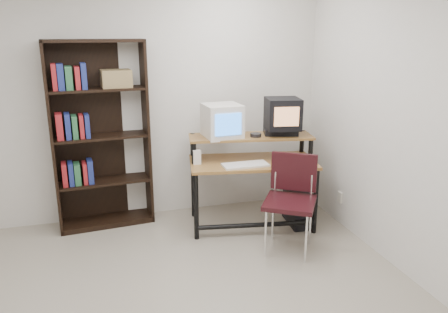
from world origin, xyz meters
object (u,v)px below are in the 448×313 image
object	(u,v)px
bookshelf	(100,134)
pc_tower	(297,205)
crt_monitor	(222,121)
school_chair	(291,192)
crt_tv	(283,114)
computer_desk	(252,163)

from	to	relation	value
bookshelf	pc_tower	bearing A→B (deg)	-21.77
crt_monitor	bookshelf	xyz separation A→B (m)	(-1.27, 0.30, -0.13)
crt_monitor	pc_tower	bearing A→B (deg)	-24.98
pc_tower	school_chair	size ratio (longest dim) A/B	0.48
pc_tower	school_chair	xyz separation A→B (m)	(-0.31, -0.49, 0.37)
crt_tv	crt_monitor	bearing A→B (deg)	179.82
crt_tv	bookshelf	xyz separation A→B (m)	(-1.91, 0.41, -0.20)
crt_tv	bookshelf	size ratio (longest dim) A/B	0.20
crt_monitor	pc_tower	distance (m)	1.26
computer_desk	bookshelf	world-z (taller)	bookshelf
crt_monitor	school_chair	world-z (taller)	crt_monitor
computer_desk	crt_monitor	world-z (taller)	crt_monitor
crt_monitor	crt_tv	world-z (taller)	crt_tv
crt_monitor	crt_tv	size ratio (longest dim) A/B	1.01
computer_desk	school_chair	bearing A→B (deg)	-64.70
computer_desk	school_chair	xyz separation A→B (m)	(0.18, -0.63, -0.12)
computer_desk	pc_tower	world-z (taller)	computer_desk
crt_monitor	pc_tower	size ratio (longest dim) A/B	0.91
bookshelf	computer_desk	bearing A→B (deg)	-21.86
pc_tower	bookshelf	size ratio (longest dim) A/B	0.23
pc_tower	computer_desk	bearing A→B (deg)	169.45
pc_tower	school_chair	world-z (taller)	school_chair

